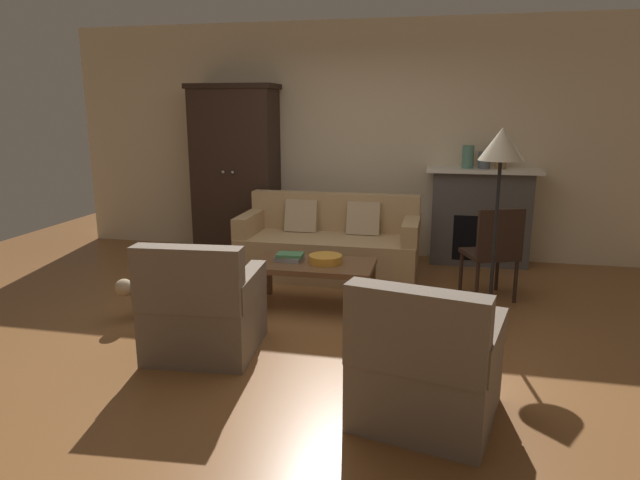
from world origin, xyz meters
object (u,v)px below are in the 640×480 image
at_px(armoire, 236,170).
at_px(mantel_vase_bronze, 501,157).
at_px(floor_lamp, 501,156).
at_px(mantel_vase_slate, 484,160).
at_px(dog, 148,290).
at_px(coffee_table, 313,268).
at_px(fruit_bowl, 325,259).
at_px(fireplace, 480,216).
at_px(side_chair_wooden, 494,248).
at_px(mantel_vase_jade, 468,157).
at_px(armchair_near_left, 203,312).
at_px(armchair_near_right, 425,370).
at_px(book_stack, 290,257).
at_px(couch, 330,246).

distance_m(armoire, mantel_vase_bronze, 3.14).
relative_size(armoire, floor_lamp, 1.26).
bearing_deg(mantel_vase_slate, dog, -140.66).
relative_size(coffee_table, mantel_vase_bronze, 4.00).
xyz_separation_m(armoire, coffee_table, (1.38, -1.77, -0.67)).
bearing_deg(fruit_bowl, mantel_vase_bronze, 47.92).
height_order(fireplace, armoire, armoire).
xyz_separation_m(fireplace, coffee_table, (-1.57, -1.85, -0.20)).
height_order(mantel_vase_bronze, side_chair_wooden, mantel_vase_bronze).
height_order(fireplace, dog, fireplace).
distance_m(mantel_vase_jade, armchair_near_left, 3.68).
relative_size(armchair_near_right, floor_lamp, 0.56).
height_order(book_stack, mantel_vase_bronze, mantel_vase_bronze).
bearing_deg(couch, mantel_vase_jade, 28.25).
relative_size(mantel_vase_slate, floor_lamp, 0.12).
distance_m(fireplace, mantel_vase_jade, 0.70).
bearing_deg(side_chair_wooden, armoire, 157.49).
bearing_deg(fruit_bowl, mantel_vase_slate, 51.21).
xyz_separation_m(book_stack, armchair_near_right, (1.29, -1.75, -0.14)).
relative_size(floor_lamp, dog, 3.43).
bearing_deg(coffee_table, armchair_near_right, -58.50).
height_order(armoire, book_stack, armoire).
relative_size(fruit_bowl, dog, 0.63).
bearing_deg(book_stack, coffee_table, -4.79).
bearing_deg(book_stack, fireplace, 45.56).
distance_m(armoire, book_stack, 2.18).
height_order(fireplace, floor_lamp, floor_lamp).
bearing_deg(side_chair_wooden, armchair_near_right, -103.72).
distance_m(armchair_near_left, floor_lamp, 2.63).
xyz_separation_m(armchair_near_left, floor_lamp, (2.13, 1.09, 1.10)).
distance_m(fruit_bowl, armchair_near_right, 2.00).
xyz_separation_m(mantel_vase_jade, floor_lamp, (0.17, -1.88, 0.17)).
xyz_separation_m(mantel_vase_jade, armchair_near_right, (-0.32, -3.56, -0.93)).
xyz_separation_m(armoire, floor_lamp, (2.94, -1.82, 0.38)).
xyz_separation_m(mantel_vase_bronze, armchair_near_left, (-2.32, -2.97, -0.94)).
height_order(mantel_vase_slate, armchair_near_left, mantel_vase_slate).
distance_m(coffee_table, side_chair_wooden, 1.70).
distance_m(couch, coffee_table, 1.06).
bearing_deg(mantel_vase_slate, coffee_table, -130.58).
distance_m(book_stack, armchair_near_left, 1.22).
distance_m(fruit_bowl, mantel_vase_bronze, 2.57).
xyz_separation_m(fireplace, armoire, (-2.95, -0.08, 0.47)).
height_order(fireplace, couch, fireplace).
relative_size(armchair_near_right, dog, 1.92).
distance_m(fireplace, mantel_vase_bronze, 0.71).
distance_m(armoire, couch, 1.67).
bearing_deg(armchair_near_left, dog, 143.03).
relative_size(armoire, couch, 1.08).
height_order(fruit_bowl, armchair_near_right, armchair_near_right).
xyz_separation_m(armoire, dog, (0.04, -2.33, -0.79)).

